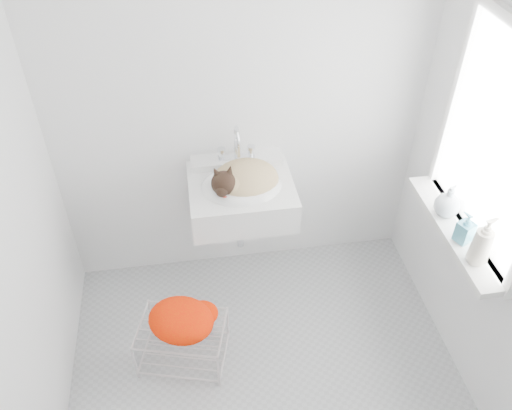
{
  "coord_description": "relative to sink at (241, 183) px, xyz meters",
  "views": [
    {
      "loc": [
        -0.32,
        -1.63,
        2.7
      ],
      "look_at": [
        0.01,
        0.5,
        0.88
      ],
      "focal_mm": 37.1,
      "sensor_mm": 36.0,
      "label": 1
    }
  ],
  "objects": [
    {
      "name": "floor",
      "position": [
        0.04,
        -0.74,
        -0.85
      ],
      "size": [
        2.2,
        2.0,
        0.02
      ],
      "primitive_type": "cube",
      "color": "#A6A9AB",
      "rests_on": "ground"
    },
    {
      "name": "back_wall",
      "position": [
        0.04,
        0.26,
        0.4
      ],
      "size": [
        2.2,
        0.02,
        2.5
      ],
      "primitive_type": "cube",
      "color": "white",
      "rests_on": "ground"
    },
    {
      "name": "window_glass",
      "position": [
        1.12,
        -0.54,
        0.5
      ],
      "size": [
        0.01,
        0.8,
        1.0
      ],
      "primitive_type": "cube",
      "color": "white",
      "rests_on": "right_wall"
    },
    {
      "name": "window_frame",
      "position": [
        1.11,
        -0.54,
        0.5
      ],
      "size": [
        0.04,
        0.9,
        1.1
      ],
      "primitive_type": "cube",
      "color": "white",
      "rests_on": "right_wall"
    },
    {
      "name": "windowsill",
      "position": [
        1.05,
        -0.54,
        -0.02
      ],
      "size": [
        0.16,
        0.88,
        0.04
      ],
      "primitive_type": "cube",
      "color": "white",
      "rests_on": "right_wall"
    },
    {
      "name": "sink",
      "position": [
        0.0,
        0.0,
        0.0
      ],
      "size": [
        0.6,
        0.52,
        0.24
      ],
      "primitive_type": "cube",
      "color": "white",
      "rests_on": "back_wall"
    },
    {
      "name": "faucet",
      "position": [
        -0.0,
        0.18,
        0.14
      ],
      "size": [
        0.22,
        0.15,
        0.22
      ],
      "primitive_type": null,
      "color": "silver",
      "rests_on": "sink"
    },
    {
      "name": "cat",
      "position": [
        0.01,
        -0.02,
        0.04
      ],
      "size": [
        0.44,
        0.38,
        0.25
      ],
      "rotation": [
        0.0,
        0.0,
        0.2
      ],
      "color": "tan",
      "rests_on": "sink"
    },
    {
      "name": "wire_rack",
      "position": [
        -0.42,
        -0.52,
        -0.7
      ],
      "size": [
        0.54,
        0.44,
        0.28
      ],
      "primitive_type": "cube",
      "rotation": [
        0.0,
        0.0,
        -0.27
      ],
      "color": "silver",
      "rests_on": "floor"
    },
    {
      "name": "towel",
      "position": [
        -0.41,
        -0.53,
        -0.54
      ],
      "size": [
        0.45,
        0.41,
        0.15
      ],
      "primitive_type": "ellipsoid",
      "rotation": [
        0.0,
        0.0,
        -0.5
      ],
      "color": "#E54200",
      "rests_on": "wire_rack"
    },
    {
      "name": "bottle_a",
      "position": [
        1.04,
        -0.78,
        0.0
      ],
      "size": [
        0.1,
        0.1,
        0.22
      ],
      "primitive_type": "imported",
      "rotation": [
        0.0,
        0.0,
        1.8
      ],
      "color": "white",
      "rests_on": "windowsill"
    },
    {
      "name": "bottle_b",
      "position": [
        1.04,
        -0.63,
        0.0
      ],
      "size": [
        0.1,
        0.1,
        0.17
      ],
      "primitive_type": "imported",
      "rotation": [
        0.0,
        0.0,
        3.58
      ],
      "color": "teal",
      "rests_on": "windowsill"
    },
    {
      "name": "bottle_c",
      "position": [
        1.04,
        -0.43,
        0.0
      ],
      "size": [
        0.18,
        0.18,
        0.18
      ],
      "primitive_type": "imported",
      "rotation": [
        0.0,
        0.0,
        2.06
      ],
      "color": "white",
      "rests_on": "windowsill"
    }
  ]
}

